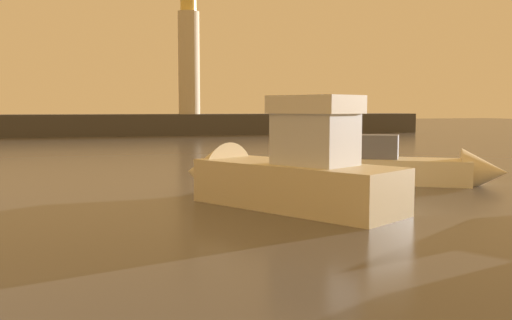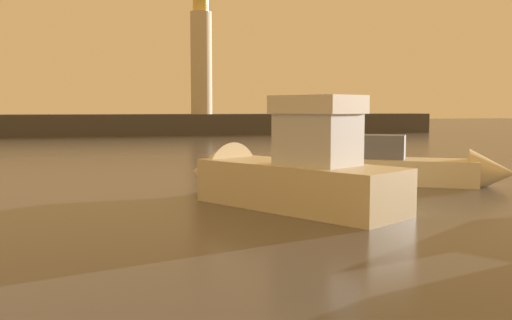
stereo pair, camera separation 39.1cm
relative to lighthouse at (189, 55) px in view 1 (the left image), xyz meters
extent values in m
plane|color=#4C4742|center=(-8.27, -31.54, -8.96)|extent=(220.00, 220.00, 0.00)
cube|color=#423F3D|center=(-8.27, 0.00, -7.80)|extent=(72.12, 4.84, 2.33)
cylinder|color=beige|center=(0.00, 0.00, -0.89)|extent=(2.41, 2.41, 11.49)
cylinder|color=#F2CC59|center=(0.00, 0.00, 5.65)|extent=(1.81, 1.81, 1.61)
cube|color=beige|center=(-5.03, -48.89, -8.28)|extent=(5.47, 6.91, 1.38)
cone|color=beige|center=(-7.06, -45.54, -8.21)|extent=(3.05, 3.00, 2.27)
cube|color=silver|center=(-4.65, -49.51, -6.83)|extent=(2.50, 2.70, 1.51)
cube|color=silver|center=(-4.65, -49.51, -5.81)|extent=(2.76, 2.97, 0.53)
cube|color=beige|center=(1.06, -44.52, -8.47)|extent=(5.69, 4.56, 0.99)
cone|color=beige|center=(3.80, -46.24, -8.42)|extent=(2.43, 2.46, 1.83)
cube|color=#595960|center=(0.30, -44.04, -7.49)|extent=(2.11, 1.99, 0.96)
camera|label=1|loc=(-11.02, -65.21, -5.91)|focal=40.35mm
camera|label=2|loc=(-10.64, -65.32, -5.91)|focal=40.35mm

